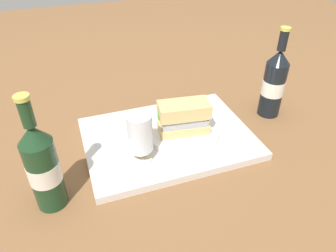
{
  "coord_description": "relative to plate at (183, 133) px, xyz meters",
  "views": [
    {
      "loc": [
        0.23,
        0.64,
        0.53
      ],
      "look_at": [
        0.0,
        0.0,
        0.05
      ],
      "focal_mm": 33.96,
      "sensor_mm": 36.0,
      "label": 1
    }
  ],
  "objects": [
    {
      "name": "napkin_folded",
      "position": [
        0.11,
        -0.09,
        -0.0
      ],
      "size": [
        0.09,
        0.07,
        0.01
      ],
      "primitive_type": "cube",
      "color": "white",
      "rests_on": "placemat"
    },
    {
      "name": "beer_glass",
      "position": [
        0.13,
        0.05,
        0.06
      ],
      "size": [
        0.06,
        0.06,
        0.12
      ],
      "color": "silver",
      "rests_on": "placemat"
    },
    {
      "name": "placemat",
      "position": [
        0.04,
        -0.01,
        -0.01
      ],
      "size": [
        0.38,
        0.27,
        0.0
      ],
      "primitive_type": "cube",
      "color": "silver",
      "rests_on": "tray"
    },
    {
      "name": "plate",
      "position": [
        0.0,
        0.0,
        0.0
      ],
      "size": [
        0.19,
        0.19,
        0.01
      ],
      "primitive_type": "cylinder",
      "color": "white",
      "rests_on": "placemat"
    },
    {
      "name": "ground_plane",
      "position": [
        0.04,
        -0.01,
        -0.03
      ],
      "size": [
        3.0,
        3.0,
        0.0
      ],
      "primitive_type": "plane",
      "color": "brown"
    },
    {
      "name": "sandwich",
      "position": [
        0.0,
        -0.0,
        0.05
      ],
      "size": [
        0.14,
        0.08,
        0.08
      ],
      "rotation": [
        0.0,
        0.0,
        -0.13
      ],
      "color": "tan",
      "rests_on": "plate"
    },
    {
      "name": "second_bottle",
      "position": [
        -0.3,
        -0.04,
        0.08
      ],
      "size": [
        0.07,
        0.07,
        0.27
      ],
      "color": "black",
      "rests_on": "ground_plane"
    },
    {
      "name": "beer_bottle",
      "position": [
        0.34,
        0.11,
        0.08
      ],
      "size": [
        0.07,
        0.07,
        0.27
      ],
      "color": "#19381E",
      "rests_on": "ground_plane"
    },
    {
      "name": "tray",
      "position": [
        0.04,
        -0.01,
        -0.02
      ],
      "size": [
        0.44,
        0.32,
        0.02
      ],
      "primitive_type": "cube",
      "color": "silver",
      "rests_on": "ground_plane"
    }
  ]
}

